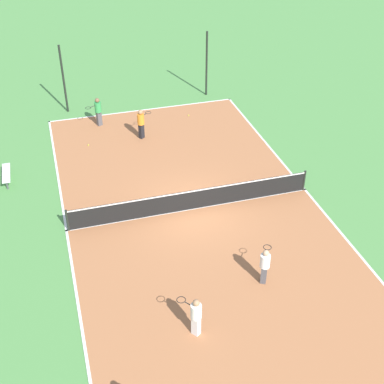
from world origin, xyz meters
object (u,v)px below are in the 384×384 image
object	(u,v)px
player_far_green	(98,110)
player_center_orange	(141,122)
player_near_white	(265,264)
tennis_net	(192,199)
fence_post_back_left	(63,79)
bench	(6,174)
tennis_ball_far_baseline	(189,115)
fence_post_back_right	(207,64)
player_far_white	(196,315)
tennis_ball_near_net	(88,145)

from	to	relation	value
player_far_green	player_center_orange	distance (m)	2.84
player_center_orange	player_near_white	world-z (taller)	player_center_orange
tennis_net	fence_post_back_left	distance (m)	12.08
bench	player_center_orange	bearing A→B (deg)	-71.38
tennis_ball_far_baseline	fence_post_back_right	world-z (taller)	fence_post_back_right
player_far_white	player_center_orange	world-z (taller)	player_center_orange
bench	player_far_green	world-z (taller)	player_far_green
tennis_net	player_far_green	world-z (taller)	player_far_green
bench	player_near_white	world-z (taller)	player_near_white
player_far_green	fence_post_back_left	size ratio (longest dim) A/B	0.41
player_near_white	player_center_orange	bearing A→B (deg)	38.80
player_far_green	tennis_ball_far_baseline	xyz separation A→B (m)	(5.03, -0.28, -0.88)
tennis_net	bench	xyz separation A→B (m)	(-7.60, 4.57, -0.14)
player_near_white	tennis_ball_far_baseline	size ratio (longest dim) A/B	21.60
player_far_green	tennis_ball_near_net	distance (m)	2.48
bench	tennis_ball_near_net	distance (m)	4.61
tennis_net	fence_post_back_right	size ratio (longest dim) A/B	2.70
player_far_white	player_near_white	world-z (taller)	player_far_white
bench	player_far_green	bearing A→B (deg)	-48.22
player_far_green	fence_post_back_right	xyz separation A→B (m)	(6.89, 2.29, 1.02)
player_far_white	fence_post_back_left	world-z (taller)	fence_post_back_left
tennis_net	tennis_ball_near_net	xyz separation A→B (m)	(-3.58, 6.81, -0.47)
player_center_orange	tennis_ball_near_net	bearing A→B (deg)	144.45
player_near_white	fence_post_back_right	world-z (taller)	fence_post_back_right
tennis_net	player_far_green	xyz separation A→B (m)	(-2.69, 8.95, 0.41)
fence_post_back_right	player_near_white	bearing A→B (deg)	-100.39
player_center_orange	tennis_ball_near_net	xyz separation A→B (m)	(-2.83, -0.06, -0.89)
player_far_green	fence_post_back_right	world-z (taller)	fence_post_back_right
tennis_ball_near_net	player_far_green	bearing A→B (deg)	67.45
player_far_white	tennis_ball_near_net	xyz separation A→B (m)	(-1.77, 13.41, -0.82)
player_far_white	tennis_ball_far_baseline	bearing A→B (deg)	-51.23
player_far_green	bench	bearing A→B (deg)	16.86
tennis_net	player_center_orange	world-z (taller)	player_center_orange
player_far_white	fence_post_back_left	xyz separation A→B (m)	(-2.39, 17.84, 1.08)
bench	tennis_ball_far_baseline	size ratio (longest dim) A/B	25.40
tennis_net	fence_post_back_right	xyz separation A→B (m)	(4.20, 11.24, 1.43)
tennis_ball_near_net	tennis_net	bearing A→B (deg)	-62.28
player_center_orange	fence_post_back_left	distance (m)	5.66
bench	fence_post_back_right	world-z (taller)	fence_post_back_right
player_far_white	fence_post_back_right	world-z (taller)	fence_post_back_right
tennis_net	tennis_ball_far_baseline	bearing A→B (deg)	74.90
bench	fence_post_back_right	xyz separation A→B (m)	(11.79, 6.68, 1.57)
bench	tennis_ball_far_baseline	bearing A→B (deg)	-67.56
bench	player_far_white	size ratio (longest dim) A/B	1.15
fence_post_back_left	bench	bearing A→B (deg)	-116.99
player_center_orange	player_far_green	bearing A→B (deg)	96.25
tennis_ball_near_net	tennis_ball_far_baseline	size ratio (longest dim) A/B	1.00
tennis_net	player_far_white	world-z (taller)	player_far_white
player_far_white	fence_post_back_right	bearing A→B (deg)	-54.64
player_far_green	player_center_orange	bearing A→B (deg)	108.15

